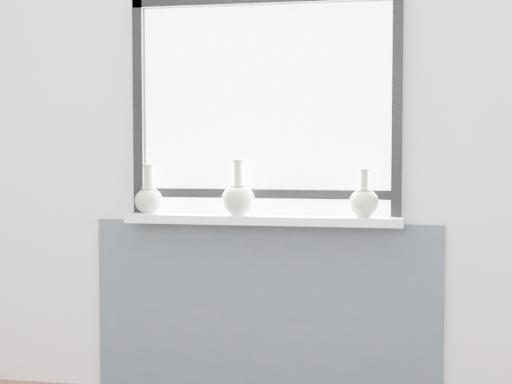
% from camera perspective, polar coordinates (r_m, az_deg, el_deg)
% --- Properties ---
extents(back_wall, '(3.60, 0.02, 2.60)m').
position_cam_1_polar(back_wall, '(3.81, 0.74, 4.43)').
color(back_wall, silver).
rests_on(back_wall, ground).
extents(apron_panel, '(1.70, 0.03, 0.86)m').
position_cam_1_polar(apron_panel, '(3.86, 0.65, -8.58)').
color(apron_panel, '#424C5D').
rests_on(apron_panel, ground).
extents(windowsill, '(1.32, 0.18, 0.04)m').
position_cam_1_polar(windowsill, '(3.72, 0.47, -2.01)').
color(windowsill, white).
rests_on(windowsill, apron_panel).
extents(window, '(1.30, 0.06, 1.05)m').
position_cam_1_polar(window, '(3.78, 0.65, 6.59)').
color(window, black).
rests_on(window, windowsill).
extents(vase_a, '(0.14, 0.14, 0.24)m').
position_cam_1_polar(vase_a, '(3.85, -7.79, -0.44)').
color(vase_a, '#A5B796').
rests_on(vase_a, windowsill).
extents(vase_b, '(0.16, 0.16, 0.27)m').
position_cam_1_polar(vase_b, '(3.72, -1.30, -0.40)').
color(vase_b, '#A5B796').
rests_on(vase_b, windowsill).
extents(vase_c, '(0.14, 0.14, 0.22)m').
position_cam_1_polar(vase_c, '(3.66, 7.86, -0.67)').
color(vase_c, '#A5B796').
rests_on(vase_c, windowsill).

